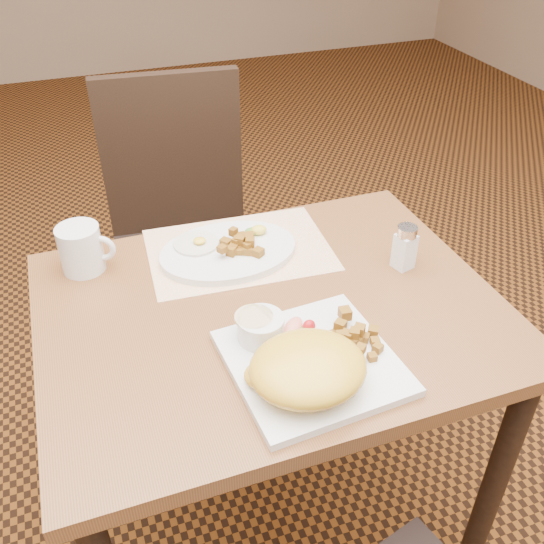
{
  "coord_description": "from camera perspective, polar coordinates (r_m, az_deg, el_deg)",
  "views": [
    {
      "loc": [
        -0.31,
        -0.88,
        1.51
      ],
      "look_at": [
        0.01,
        0.02,
        0.82
      ],
      "focal_mm": 40.0,
      "sensor_mm": 36.0,
      "label": 1
    }
  ],
  "objects": [
    {
      "name": "home_fries_sq",
      "position": [
        1.1,
        7.69,
        -6.04
      ],
      "size": [
        0.1,
        0.12,
        0.04
      ],
      "color": "#905E17",
      "rests_on": "plate_square"
    },
    {
      "name": "garnish_ov",
      "position": [
        1.38,
        -1.45,
        3.94
      ],
      "size": [
        0.05,
        0.04,
        0.02
      ],
      "color": "#387223",
      "rests_on": "plate_oval"
    },
    {
      "name": "fried_egg",
      "position": [
        1.35,
        -7.1,
        2.72
      ],
      "size": [
        0.1,
        0.1,
        0.02
      ],
      "color": "white",
      "rests_on": "plate_oval"
    },
    {
      "name": "plate_square",
      "position": [
        1.07,
        3.78,
        -8.5
      ],
      "size": [
        0.3,
        0.3,
        0.02
      ],
      "primitive_type": "cube",
      "rotation": [
        0.0,
        0.0,
        0.07
      ],
      "color": "silver",
      "rests_on": "table"
    },
    {
      "name": "salt_shaker",
      "position": [
        1.31,
        12.4,
        2.35
      ],
      "size": [
        0.05,
        0.05,
        0.1
      ],
      "color": "white",
      "rests_on": "table"
    },
    {
      "name": "hollandaise_mound",
      "position": [
        1.0,
        3.28,
        -9.09
      ],
      "size": [
        0.2,
        0.18,
        0.07
      ],
      "color": "yellow",
      "rests_on": "plate_square"
    },
    {
      "name": "ground",
      "position": [
        1.77,
        -0.05,
        -22.39
      ],
      "size": [
        8.0,
        8.0,
        0.0
      ],
      "primitive_type": "plane",
      "color": "black",
      "rests_on": "ground"
    },
    {
      "name": "garnish_sq",
      "position": [
        1.11,
        2.49,
        -5.28
      ],
      "size": [
        0.07,
        0.06,
        0.03
      ],
      "color": "#387223",
      "rests_on": "plate_square"
    },
    {
      "name": "placemat",
      "position": [
        1.36,
        -3.12,
        2.09
      ],
      "size": [
        0.42,
        0.31,
        0.0
      ],
      "primitive_type": "cube",
      "rotation": [
        0.0,
        0.0,
        -0.06
      ],
      "color": "white",
      "rests_on": "table"
    },
    {
      "name": "ramekin",
      "position": [
        1.09,
        -1.11,
        -5.19
      ],
      "size": [
        0.09,
        0.09,
        0.05
      ],
      "color": "silver",
      "rests_on": "plate_square"
    },
    {
      "name": "chair_far",
      "position": [
        1.87,
        -8.46,
        4.36
      ],
      "size": [
        0.46,
        0.47,
        0.97
      ],
      "rotation": [
        0.0,
        0.0,
        3.04
      ],
      "color": "black",
      "rests_on": "ground"
    },
    {
      "name": "table",
      "position": [
        1.27,
        -0.07,
        -7.04
      ],
      "size": [
        0.9,
        0.7,
        0.75
      ],
      "color": "brown",
      "rests_on": "ground"
    },
    {
      "name": "coffee_mug",
      "position": [
        1.33,
        -17.46,
        2.1
      ],
      "size": [
        0.12,
        0.09,
        0.1
      ],
      "color": "silver",
      "rests_on": "table"
    },
    {
      "name": "plate_oval",
      "position": [
        1.34,
        -4.13,
        1.94
      ],
      "size": [
        0.31,
        0.24,
        0.02
      ],
      "primitive_type": null,
      "rotation": [
        0.0,
        0.0,
        0.04
      ],
      "color": "silver",
      "rests_on": "placemat"
    },
    {
      "name": "home_fries_ov",
      "position": [
        1.33,
        -2.99,
        2.7
      ],
      "size": [
        0.1,
        0.1,
        0.03
      ],
      "color": "#905E17",
      "rests_on": "plate_oval"
    }
  ]
}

